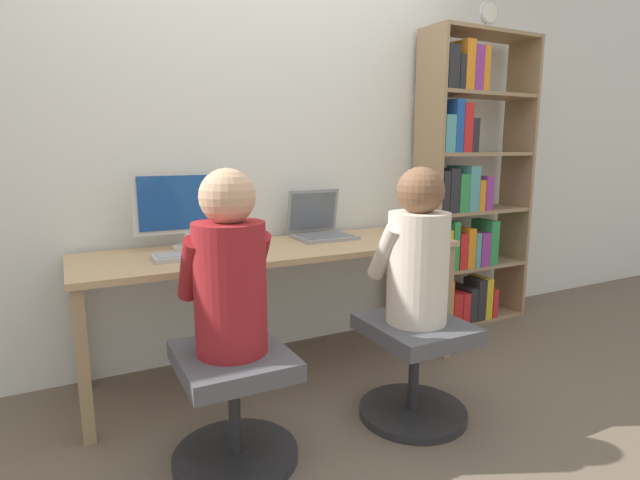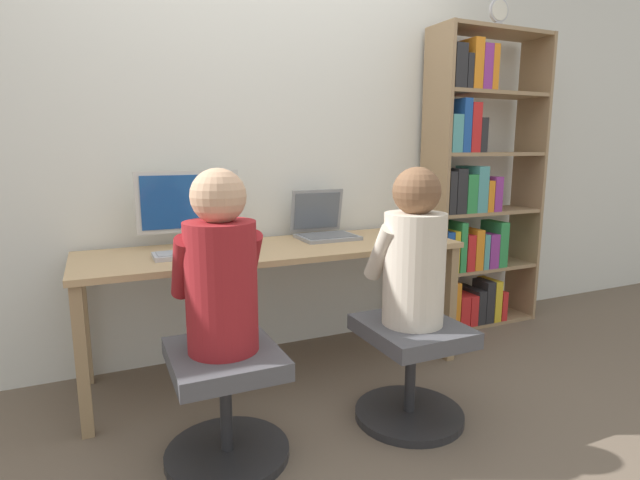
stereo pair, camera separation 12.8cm
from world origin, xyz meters
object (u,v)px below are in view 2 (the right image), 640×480
at_px(bookshelf, 472,199).
at_px(desk_clock, 499,11).
at_px(person_at_monitor, 221,270).
at_px(office_chair_left, 226,397).
at_px(person_at_laptop, 414,254).
at_px(desktop_monitor, 189,206).
at_px(laptop, 324,228).
at_px(keyboard, 198,253).
at_px(office_chair_right, 411,365).

xyz_separation_m(bookshelf, desk_clock, (0.07, -0.06, 1.17)).
bearing_deg(person_at_monitor, office_chair_left, -90.00).
height_order(person_at_monitor, person_at_laptop, person_at_monitor).
xyz_separation_m(desktop_monitor, desk_clock, (1.93, -0.10, 1.14)).
xyz_separation_m(laptop, bookshelf, (1.09, -0.00, 0.12)).
bearing_deg(person_at_monitor, keyboard, 87.07).
bearing_deg(laptop, person_at_laptop, -88.18).
distance_m(keyboard, office_chair_right, 1.13).
bearing_deg(person_at_laptop, bookshelf, 39.05).
xyz_separation_m(person_at_laptop, bookshelf, (1.06, 0.86, 0.11)).
bearing_deg(desk_clock, keyboard, -175.76).
distance_m(desktop_monitor, laptop, 0.78).
bearing_deg(office_chair_right, person_at_monitor, 176.11).
relative_size(laptop, person_at_monitor, 0.47).
bearing_deg(desk_clock, person_at_monitor, -159.12).
distance_m(keyboard, person_at_monitor, 0.61).
xyz_separation_m(office_chair_left, office_chair_right, (0.83, -0.05, 0.00)).
distance_m(office_chair_right, bookshelf, 1.51).
bearing_deg(person_at_laptop, office_chair_right, -90.00).
distance_m(desktop_monitor, office_chair_left, 1.08).
height_order(laptop, person_at_laptop, person_at_laptop).
bearing_deg(office_chair_left, desk_clock, 21.00).
relative_size(person_at_monitor, person_at_laptop, 1.01).
bearing_deg(bookshelf, office_chair_right, -140.80).
xyz_separation_m(keyboard, bookshelf, (1.86, 0.21, 0.17)).
height_order(laptop, office_chair_left, laptop).
xyz_separation_m(person_at_monitor, desk_clock, (1.97, 0.75, 1.28)).
bearing_deg(person_at_monitor, person_at_laptop, -3.57).
bearing_deg(person_at_monitor, desk_clock, 20.88).
height_order(keyboard, desk_clock, desk_clock).
relative_size(laptop, bookshelf, 0.17).
relative_size(office_chair_right, desk_clock, 3.04).
bearing_deg(desktop_monitor, desk_clock, -2.97).
relative_size(laptop, person_at_laptop, 0.48).
height_order(keyboard, bookshelf, bookshelf).
xyz_separation_m(office_chair_left, desk_clock, (1.97, 0.75, 1.80)).
xyz_separation_m(office_chair_left, person_at_laptop, (0.83, -0.05, 0.51)).
height_order(person_at_laptop, bookshelf, bookshelf).
relative_size(person_at_laptop, bookshelf, 0.35).
relative_size(laptop, desk_clock, 2.02).
height_order(keyboard, person_at_monitor, person_at_monitor).
distance_m(office_chair_right, person_at_laptop, 0.51).
bearing_deg(laptop, desk_clock, -3.23).
relative_size(office_chair_right, person_at_monitor, 0.71).
xyz_separation_m(laptop, person_at_laptop, (0.03, -0.87, 0.01)).
height_order(keyboard, person_at_laptop, person_at_laptop).
bearing_deg(office_chair_left, office_chair_right, -3.57).
bearing_deg(person_at_monitor, desktop_monitor, 87.47).
height_order(desktop_monitor, person_at_laptop, person_at_laptop).
distance_m(office_chair_left, office_chair_right, 0.83).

